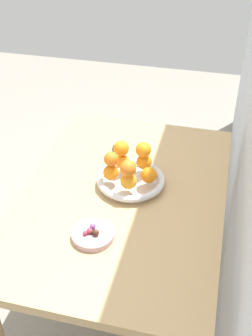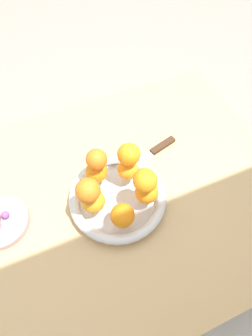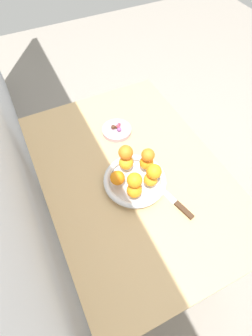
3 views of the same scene
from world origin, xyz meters
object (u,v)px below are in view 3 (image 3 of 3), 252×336
at_px(orange_6, 148,155).
at_px(orange_3, 126,163).
at_px(candy_ball_0, 119,124).
at_px(candy_ball_3, 113,127).
at_px(fruit_bowl, 135,181).
at_px(candy_dish, 117,130).
at_px(orange_5, 126,152).
at_px(candy_ball_2, 118,126).
at_px(candy_ball_1, 119,129).
at_px(candy_ball_4, 116,127).
at_px(orange_4, 117,178).
at_px(orange_8, 154,172).
at_px(orange_2, 146,163).
at_px(orange_7, 135,180).
at_px(orange_0, 134,190).
at_px(dining_table, 132,183).
at_px(knife, 173,200).
at_px(orange_1, 151,179).

bearing_deg(orange_6, orange_3, 61.12).
distance_m(candy_ball_0, candy_ball_3, 0.04).
xyz_separation_m(fruit_bowl, candy_dish, (0.30, -0.06, -0.01)).
relative_size(orange_5, candy_ball_2, 3.07).
height_order(candy_ball_1, candy_ball_4, candy_ball_1).
relative_size(orange_4, orange_8, 1.01).
height_order(orange_2, candy_ball_4, orange_2).
bearing_deg(fruit_bowl, orange_5, 5.33).
height_order(orange_4, orange_7, orange_7).
relative_size(orange_0, candy_ball_2, 3.11).
distance_m(fruit_bowl, orange_4, 0.09).
bearing_deg(candy_ball_4, orange_3, 164.93).
distance_m(orange_7, candy_ball_3, 0.39).
height_order(orange_0, orange_5, orange_5).
relative_size(candy_dish, orange_2, 2.40).
xyz_separation_m(orange_7, candy_ball_0, (0.38, -0.11, -0.10)).
distance_m(orange_3, orange_8, 0.15).
xyz_separation_m(dining_table, orange_0, (-0.12, 0.06, 0.16)).
height_order(orange_6, candy_ball_0, orange_6).
height_order(dining_table, candy_dish, candy_dish).
xyz_separation_m(orange_6, candy_ball_4, (0.28, 0.01, -0.10)).
bearing_deg(candy_ball_4, candy_ball_2, -93.79).
xyz_separation_m(orange_2, orange_5, (0.04, 0.08, 0.06)).
xyz_separation_m(orange_3, candy_ball_0, (0.25, -0.08, -0.04)).
xyz_separation_m(dining_table, knife, (-0.20, -0.08, 0.09)).
bearing_deg(candy_dish, orange_7, 166.08).
bearing_deg(orange_5, fruit_bowl, -174.67).
distance_m(orange_7, candy_ball_0, 0.41).
distance_m(candy_ball_0, candy_ball_2, 0.02).
bearing_deg(dining_table, orange_0, 155.69).
distance_m(orange_6, orange_7, 0.13).
height_order(orange_4, knife, orange_4).
bearing_deg(orange_0, orange_4, 23.09).
height_order(candy_dish, orange_1, orange_1).
bearing_deg(orange_5, candy_ball_3, -11.53).
height_order(fruit_bowl, orange_7, orange_7).
height_order(candy_dish, orange_7, orange_7).
distance_m(orange_8, candy_ball_3, 0.38).
relative_size(orange_4, candy_ball_4, 4.03).
bearing_deg(candy_ball_3, orange_5, 168.47).
height_order(orange_4, candy_ball_2, orange_4).
bearing_deg(orange_0, orange_6, -49.14).
height_order(candy_ball_2, candy_ball_3, candy_ball_3).
xyz_separation_m(orange_0, candy_ball_4, (0.37, -0.09, -0.04)).
height_order(candy_dish, candy_ball_2, candy_ball_2).
relative_size(orange_0, orange_8, 1.01).
height_order(dining_table, orange_4, orange_4).
relative_size(orange_5, orange_6, 1.09).
relative_size(orange_5, orange_7, 1.01).
height_order(orange_1, candy_ball_2, orange_1).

